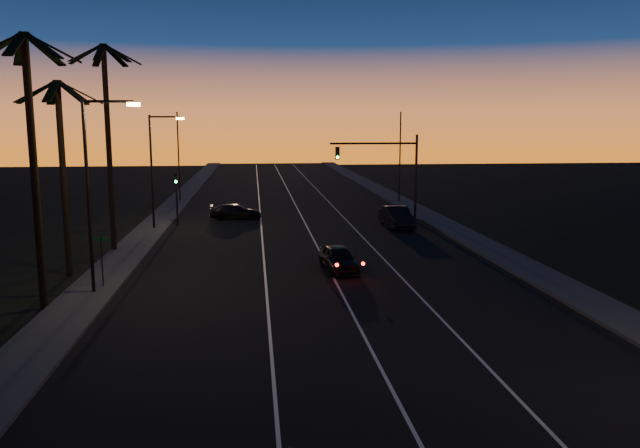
{
  "coord_description": "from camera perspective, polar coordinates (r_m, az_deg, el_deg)",
  "views": [
    {
      "loc": [
        -3.5,
        -9.05,
        7.9
      ],
      "look_at": [
        -0.29,
        21.14,
        2.97
      ],
      "focal_mm": 35.0,
      "sensor_mm": 36.0,
      "label": 1
    }
  ],
  "objects": [
    {
      "name": "lane_stripe_left",
      "position": [
        39.84,
        -5.23,
        -2.23
      ],
      "size": [
        0.12,
        160.0,
        0.01
      ],
      "primitive_type": "cube",
      "color": "silver",
      "rests_on": "road"
    },
    {
      "name": "sidewalk_left",
      "position": [
        40.56,
        -16.91,
        -2.3
      ],
      "size": [
        2.4,
        170.0,
        0.16
      ],
      "primitive_type": "cube",
      "color": "#31312F",
      "rests_on": "ground"
    },
    {
      "name": "signal_mast",
      "position": [
        50.28,
        6.18,
        5.61
      ],
      "size": [
        7.1,
        0.41,
        7.0
      ],
      "color": "black",
      "rests_on": "ground"
    },
    {
      "name": "streetlight_left_near",
      "position": [
        30.03,
        -19.96,
        3.74
      ],
      "size": [
        2.55,
        0.26,
        9.0
      ],
      "color": "black",
      "rests_on": "ground"
    },
    {
      "name": "road",
      "position": [
        39.99,
        -0.93,
        -2.17
      ],
      "size": [
        20.0,
        170.0,
        0.01
      ],
      "primitive_type": "cube",
      "color": "black",
      "rests_on": "ground"
    },
    {
      "name": "sidewalk_right",
      "position": [
        42.45,
        14.31,
        -1.69
      ],
      "size": [
        2.4,
        170.0,
        0.16
      ],
      "primitive_type": "cube",
      "color": "#31312F",
      "rests_on": "ground"
    },
    {
      "name": "lane_stripe_mid",
      "position": [
        40.03,
        -0.22,
        -2.14
      ],
      "size": [
        0.12,
        160.0,
        0.01
      ],
      "primitive_type": "cube",
      "color": "silver",
      "rests_on": "road"
    },
    {
      "name": "streetlight_left_far",
      "position": [
        47.67,
        -14.8,
        5.5
      ],
      "size": [
        2.55,
        0.26,
        8.5
      ],
      "color": "black",
      "rests_on": "ground"
    },
    {
      "name": "palm_far",
      "position": [
        40.0,
        -18.84,
        8.32
      ],
      "size": [
        4.25,
        4.16,
        12.53
      ],
      "color": "black",
      "rests_on": "ground"
    },
    {
      "name": "palm_near",
      "position": [
        28.55,
        -24.84,
        6.72
      ],
      "size": [
        4.25,
        4.16,
        11.53
      ],
      "color": "black",
      "rests_on": "ground"
    },
    {
      "name": "lead_car",
      "position": [
        33.59,
        1.72,
        -3.17
      ],
      "size": [
        2.03,
        4.6,
        1.36
      ],
      "color": "black",
      "rests_on": "road"
    },
    {
      "name": "street_sign",
      "position": [
        31.54,
        -19.34,
        -2.73
      ],
      "size": [
        0.7,
        0.06,
        2.6
      ],
      "color": "black",
      "rests_on": "ground"
    },
    {
      "name": "far_pole_right",
      "position": [
        62.84,
        7.32,
        6.04
      ],
      "size": [
        0.14,
        0.14,
        9.0
      ],
      "primitive_type": "cylinder",
      "color": "black",
      "rests_on": "ground"
    },
    {
      "name": "palm_mid",
      "position": [
        34.48,
        -22.52,
        5.78
      ],
      "size": [
        4.25,
        4.16,
        10.03
      ],
      "color": "black",
      "rests_on": "ground"
    },
    {
      "name": "cross_car",
      "position": [
        52.15,
        -7.73,
        1.13
      ],
      "size": [
        4.29,
        1.75,
        1.25
      ],
      "color": "black",
      "rests_on": "road"
    },
    {
      "name": "right_car",
      "position": [
        47.9,
        7.03,
        0.63
      ],
      "size": [
        1.97,
        4.92,
        1.59
      ],
      "color": "black",
      "rests_on": "road"
    },
    {
      "name": "lane_stripe_right",
      "position": [
        40.53,
        4.71,
        -2.03
      ],
      "size": [
        0.12,
        160.0,
        0.01
      ],
      "primitive_type": "cube",
      "color": "silver",
      "rests_on": "road"
    },
    {
      "name": "signal_post",
      "position": [
        49.65,
        -13.0,
        3.19
      ],
      "size": [
        0.28,
        0.37,
        4.2
      ],
      "color": "black",
      "rests_on": "ground"
    },
    {
      "name": "far_pole_left",
      "position": [
        64.57,
        -12.8,
        5.97
      ],
      "size": [
        0.14,
        0.14,
        9.0
      ],
      "primitive_type": "cylinder",
      "color": "black",
      "rests_on": "ground"
    }
  ]
}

